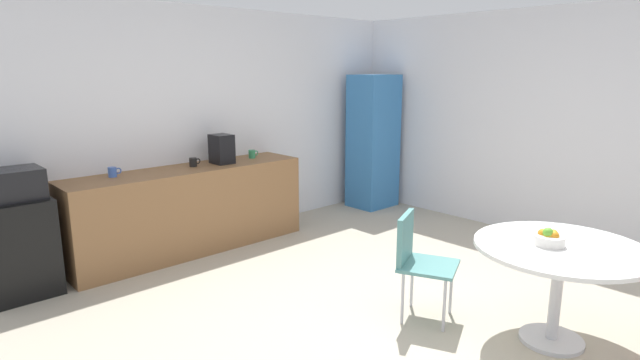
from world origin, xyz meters
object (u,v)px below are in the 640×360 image
mini_fridge (19,247)px  microwave (10,185)px  chair_teal (416,254)px  round_table (559,263)px  locker_cabinet (373,142)px  mug_green (252,154)px  mug_red (113,172)px  fruit_bowl (549,238)px  mug_white (193,162)px  coffee_maker (222,149)px

mini_fridge → microwave: bearing=0.0°
mini_fridge → chair_teal: mini_fridge is taller
round_table → locker_cabinet: bearing=61.0°
mini_fridge → chair_teal: bearing=-49.8°
mug_green → round_table: bearing=-88.6°
chair_teal → mug_red: 2.98m
microwave → mug_green: (2.49, 0.06, -0.03)m
fruit_bowl → mug_red: size_ratio=1.60×
round_table → mug_white: 3.64m
mini_fridge → round_table: size_ratio=0.73×
round_table → fruit_bowl: bearing=128.2°
microwave → mini_fridge: bearing=0.0°
mug_red → locker_cabinet: bearing=-3.1°
mini_fridge → microwave: 0.55m
round_table → mug_white: size_ratio=8.98×
mini_fridge → mug_white: 1.80m
mini_fridge → mug_green: size_ratio=6.55×
mug_white → coffee_maker: bearing=-7.2°
round_table → mug_white: bearing=103.7°
fruit_bowl → mug_white: size_ratio=1.60×
fruit_bowl → coffee_maker: 3.46m
locker_cabinet → microwave: bearing=178.7°
chair_teal → microwave: bearing=130.2°
mug_green → mug_red: same height
fruit_bowl → mug_green: size_ratio=1.60×
mug_green → coffee_maker: bearing=-172.7°
mini_fridge → fruit_bowl: bearing=-53.5°
fruit_bowl → mug_green: bearing=90.5°
locker_cabinet → mug_red: 3.57m
round_table → chair_teal: size_ratio=1.40×
locker_cabinet → chair_teal: 3.38m
coffee_maker → mug_green: bearing=7.3°
microwave → mug_white: 1.72m
mini_fridge → coffee_maker: size_ratio=2.64×
locker_cabinet → coffee_maker: 2.40m
mug_white → chair_teal: bearing=-80.3°
chair_teal → fruit_bowl: (0.36, -0.84, 0.25)m
mini_fridge → microwave: (0.00, 0.00, 0.55)m
locker_cabinet → coffee_maker: bearing=177.6°
locker_cabinet → round_table: bearing=-119.0°
round_table → coffee_maker: coffee_maker is taller
microwave → chair_teal: microwave is taller
mug_green → mug_white: bearing=-178.9°
round_table → mug_green: (-0.08, 3.53, 0.35)m
mug_red → mug_green: bearing=-1.2°
round_table → mug_green: 3.55m
microwave → chair_teal: 3.39m
chair_teal → coffee_maker: bearing=92.6°
round_table → mug_red: size_ratio=8.98×
microwave → coffee_maker: bearing=0.0°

